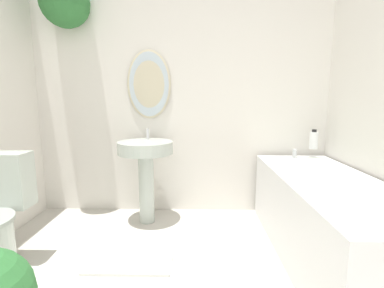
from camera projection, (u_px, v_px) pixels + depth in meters
name	position (u px, v px, depth m)	size (l,w,h in m)	color
wall_back	(165.00, 75.00, 2.58)	(2.86, 0.42, 2.40)	silver
pedestal_sink	(146.00, 160.00, 2.42)	(0.48, 0.48, 0.83)	#B2BCB2
bathtub	(328.00, 219.00, 1.87)	(0.63, 1.62, 0.65)	silver
shampoo_bottle	(314.00, 140.00, 2.52)	(0.07, 0.07, 0.18)	white
bath_mat	(132.00, 257.00, 1.92)	(0.57, 0.41, 0.02)	silver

